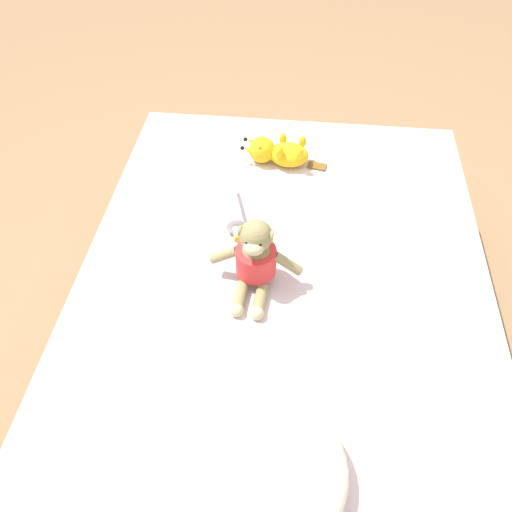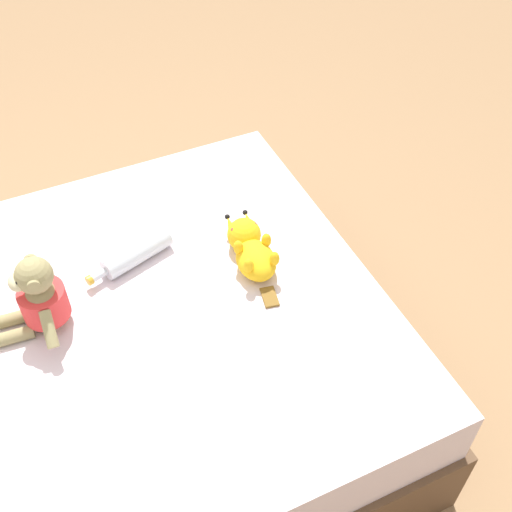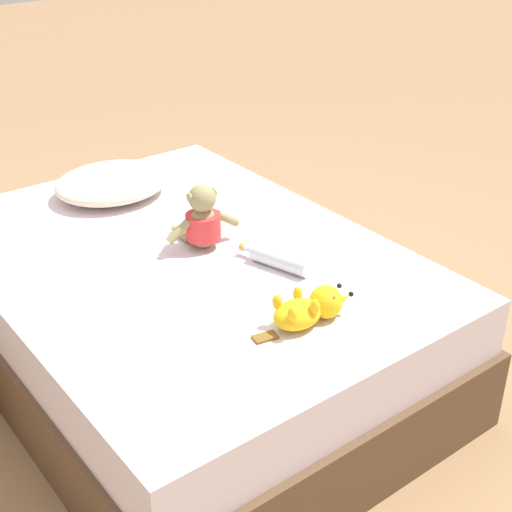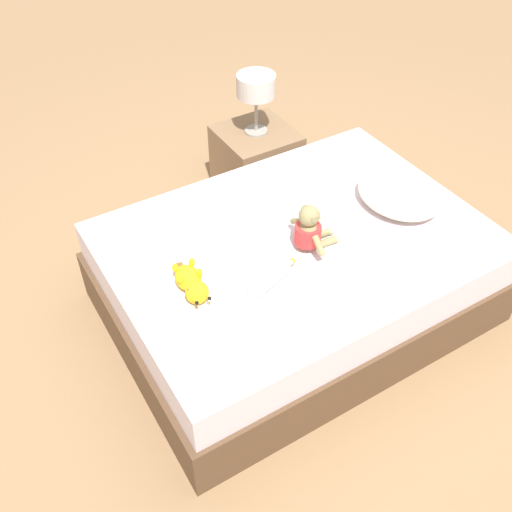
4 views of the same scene
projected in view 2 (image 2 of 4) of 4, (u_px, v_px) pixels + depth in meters
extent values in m
plane|color=#93704C|center=(91.00, 437.00, 2.02)|extent=(16.00, 16.00, 0.00)
cube|color=brown|center=(82.00, 414.00, 1.92)|extent=(1.31, 1.81, 0.29)
cube|color=silver|center=(64.00, 368.00, 1.74)|extent=(1.28, 1.75, 0.20)
ellipsoid|color=#8E8456|center=(45.00, 304.00, 1.67)|extent=(0.12, 0.11, 0.15)
cylinder|color=red|center=(44.00, 303.00, 1.67)|extent=(0.13, 0.13, 0.09)
sphere|color=#8E8456|center=(34.00, 275.00, 1.59)|extent=(0.10, 0.10, 0.10)
ellipsoid|color=#C1B789|center=(18.00, 282.00, 1.59)|extent=(0.06, 0.05, 0.04)
sphere|color=black|center=(18.00, 282.00, 1.56)|extent=(0.01, 0.01, 0.01)
sphere|color=black|center=(16.00, 272.00, 1.59)|extent=(0.01, 0.01, 0.01)
cylinder|color=#8E8456|center=(35.00, 285.00, 1.55)|extent=(0.01, 0.03, 0.03)
cylinder|color=#8E8456|center=(30.00, 260.00, 1.61)|extent=(0.01, 0.03, 0.03)
cylinder|color=#8E8456|center=(49.00, 329.00, 1.60)|extent=(0.10, 0.04, 0.08)
cylinder|color=#8E8456|center=(39.00, 276.00, 1.73)|extent=(0.10, 0.04, 0.08)
cylinder|color=#8E8456|center=(14.00, 336.00, 1.67)|extent=(0.04, 0.10, 0.04)
cylinder|color=#8E8456|center=(12.00, 319.00, 1.71)|extent=(0.04, 0.10, 0.04)
ellipsoid|color=yellow|center=(256.00, 260.00, 1.82)|extent=(0.16, 0.12, 0.08)
sphere|color=yellow|center=(244.00, 235.00, 1.89)|extent=(0.10, 0.10, 0.10)
cone|color=yellow|center=(230.00, 225.00, 1.90)|extent=(0.06, 0.04, 0.05)
sphere|color=black|center=(227.00, 217.00, 1.91)|extent=(0.02, 0.02, 0.02)
cone|color=yellow|center=(248.00, 220.00, 1.91)|extent=(0.06, 0.04, 0.05)
sphere|color=black|center=(245.00, 212.00, 1.92)|extent=(0.02, 0.02, 0.02)
sphere|color=red|center=(234.00, 230.00, 1.86)|extent=(0.02, 0.02, 0.02)
sphere|color=red|center=(254.00, 225.00, 1.87)|extent=(0.02, 0.02, 0.02)
ellipsoid|color=yellow|center=(238.00, 248.00, 1.81)|extent=(0.03, 0.03, 0.05)
ellipsoid|color=yellow|center=(266.00, 240.00, 1.83)|extent=(0.03, 0.03, 0.05)
ellipsoid|color=yellow|center=(249.00, 266.00, 1.76)|extent=(0.03, 0.03, 0.05)
ellipsoid|color=yellow|center=(274.00, 259.00, 1.78)|extent=(0.03, 0.03, 0.05)
cube|color=brown|center=(270.00, 297.00, 1.78)|extent=(0.08, 0.05, 0.01)
cylinder|color=silver|center=(137.00, 253.00, 1.86)|extent=(0.12, 0.22, 0.06)
cylinder|color=silver|center=(99.00, 275.00, 1.80)|extent=(0.04, 0.05, 0.02)
cylinder|color=gold|center=(90.00, 280.00, 1.79)|extent=(0.03, 0.02, 0.03)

